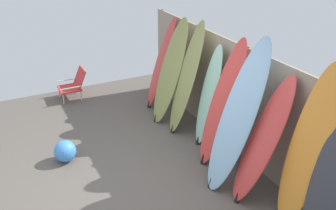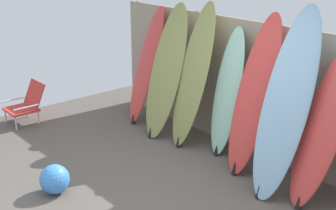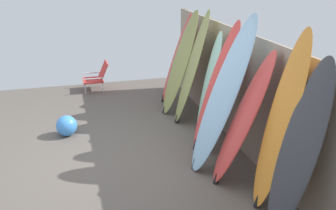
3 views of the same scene
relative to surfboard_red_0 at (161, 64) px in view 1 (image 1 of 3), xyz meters
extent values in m
plane|color=#5B544C|center=(2.15, -1.62, -0.91)|extent=(7.68, 7.68, 0.00)
cube|color=gray|center=(2.15, 0.38, -0.01)|extent=(6.08, 0.04, 1.80)
cylinder|color=gray|center=(-0.73, 0.42, -0.01)|extent=(0.10, 0.10, 1.80)
cylinder|color=gray|center=(0.71, 0.42, -0.01)|extent=(0.10, 0.10, 1.80)
cylinder|color=gray|center=(2.15, 0.42, -0.01)|extent=(0.10, 0.10, 1.80)
cylinder|color=gray|center=(3.59, 0.42, -0.01)|extent=(0.10, 0.10, 1.80)
ellipsoid|color=#D13D38|center=(0.00, 0.00, 0.01)|extent=(0.56, 0.71, 1.83)
cone|color=black|center=(0.00, -0.28, -0.82)|extent=(0.08, 0.08, 0.16)
ellipsoid|color=olive|center=(0.61, -0.10, 0.07)|extent=(0.65, 0.80, 1.95)
cone|color=black|center=(0.61, -0.41, -0.82)|extent=(0.08, 0.08, 0.15)
ellipsoid|color=olive|center=(1.12, -0.05, 0.10)|extent=(0.63, 0.67, 2.02)
cone|color=black|center=(1.12, -0.31, -0.82)|extent=(0.08, 0.08, 0.15)
ellipsoid|color=#9ED6BC|center=(1.66, 0.07, -0.04)|extent=(0.46, 0.42, 1.74)
cone|color=black|center=(1.66, -0.10, -0.83)|extent=(0.08, 0.08, 0.14)
ellipsoid|color=#D13D38|center=(2.20, -0.03, 0.09)|extent=(0.52, 0.70, 1.99)
cone|color=black|center=(2.20, -0.33, -0.81)|extent=(0.08, 0.08, 0.18)
ellipsoid|color=#8CB7D6|center=(2.75, -0.15, 0.16)|extent=(0.68, 0.96, 2.14)
cone|color=black|center=(2.75, -0.53, -0.82)|extent=(0.08, 0.08, 0.16)
ellipsoid|color=#D13D38|center=(3.18, -0.06, -0.02)|extent=(0.55, 0.80, 1.77)
cone|color=black|center=(3.18, -0.38, -0.82)|extent=(0.08, 0.08, 0.15)
ellipsoid|color=orange|center=(3.78, 0.09, 0.16)|extent=(0.62, 0.51, 2.13)
ellipsoid|color=#38383D|center=(4.22, 0.05, 0.05)|extent=(0.56, 0.60, 1.92)
cylinder|color=silver|center=(-1.38, -1.80, -0.80)|extent=(0.02, 0.02, 0.22)
cylinder|color=silver|center=(-0.97, -1.80, -0.80)|extent=(0.02, 0.02, 0.22)
cylinder|color=silver|center=(-1.38, -1.43, -0.80)|extent=(0.02, 0.02, 0.22)
cylinder|color=silver|center=(-0.97, -1.43, -0.80)|extent=(0.02, 0.02, 0.22)
cube|color=red|center=(-1.17, -1.62, -0.67)|extent=(0.48, 0.44, 0.03)
cube|color=red|center=(-1.17, -1.38, -0.48)|extent=(0.46, 0.21, 0.42)
cylinder|color=silver|center=(-1.41, -1.62, -0.57)|extent=(0.02, 0.44, 0.02)
cylinder|color=silver|center=(-0.93, -1.62, -0.57)|extent=(0.02, 0.44, 0.02)
sphere|color=#3F8CE5|center=(1.14, -2.24, -0.73)|extent=(0.35, 0.35, 0.35)
camera|label=1|loc=(6.34, -3.02, 2.54)|focal=40.00mm
camera|label=2|loc=(5.64, -4.34, 1.90)|focal=50.00mm
camera|label=3|loc=(7.11, -2.10, 1.82)|focal=40.00mm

